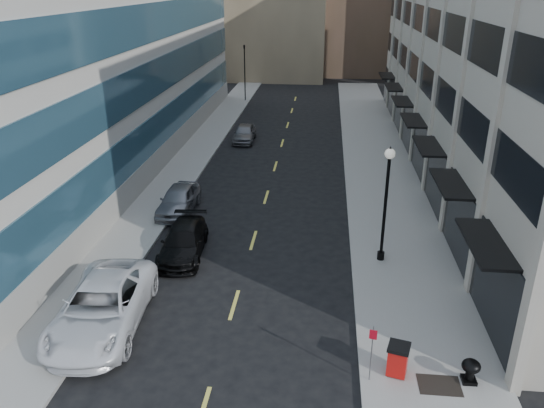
% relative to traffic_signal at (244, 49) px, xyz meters
% --- Properties ---
extents(sidewalk_right, '(5.00, 80.00, 0.15)m').
position_rel_traffic_signal_xyz_m(sidewalk_right, '(13.00, -28.00, -5.64)').
color(sidewalk_right, gray).
rests_on(sidewalk_right, ground).
extents(sidewalk_left, '(3.00, 80.00, 0.15)m').
position_rel_traffic_signal_xyz_m(sidewalk_left, '(-1.00, -28.00, -5.64)').
color(sidewalk_left, gray).
rests_on(sidewalk_left, ground).
extents(building_right, '(15.30, 46.50, 18.25)m').
position_rel_traffic_signal_xyz_m(building_right, '(22.44, -21.01, 3.28)').
color(building_right, '#AFA894').
rests_on(building_right, ground).
extents(building_left, '(16.14, 46.00, 20.00)m').
position_rel_traffic_signal_xyz_m(building_left, '(-10.45, -21.00, 4.27)').
color(building_left, beige).
rests_on(building_left, ground).
extents(skyline_stone, '(10.00, 14.00, 20.00)m').
position_rel_traffic_signal_xyz_m(skyline_stone, '(23.50, 18.00, 4.28)').
color(skyline_stone, '#AFA894').
rests_on(skyline_stone, ground).
extents(grate_far, '(1.40, 1.00, 0.01)m').
position_rel_traffic_signal_xyz_m(grate_far, '(13.10, -44.20, -5.56)').
color(grate_far, black).
rests_on(grate_far, sidewalk_right).
extents(road_centerline, '(0.15, 68.20, 0.01)m').
position_rel_traffic_signal_xyz_m(road_centerline, '(5.50, -31.00, -5.71)').
color(road_centerline, '#D8CC4C').
rests_on(road_centerline, ground).
extents(traffic_signal, '(0.66, 0.66, 6.98)m').
position_rel_traffic_signal_xyz_m(traffic_signal, '(0.00, 0.00, 0.00)').
color(traffic_signal, black).
rests_on(traffic_signal, ground).
extents(car_white_van, '(3.52, 6.81, 1.83)m').
position_rel_traffic_signal_xyz_m(car_white_van, '(0.70, -42.00, -4.80)').
color(car_white_van, white).
rests_on(car_white_van, ground).
extents(car_black_pickup, '(2.35, 5.04, 1.42)m').
position_rel_traffic_signal_xyz_m(car_black_pickup, '(2.30, -35.90, -5.01)').
color(car_black_pickup, black).
rests_on(car_black_pickup, ground).
extents(car_silver_sedan, '(1.93, 4.62, 1.56)m').
position_rel_traffic_signal_xyz_m(car_silver_sedan, '(0.70, -30.80, -4.94)').
color(car_silver_sedan, gray).
rests_on(car_silver_sedan, ground).
extents(car_grey_sedan, '(1.75, 4.21, 1.43)m').
position_rel_traffic_signal_xyz_m(car_grey_sedan, '(2.30, -15.76, -5.00)').
color(car_grey_sedan, slate).
rests_on(car_grey_sedan, ground).
extents(trash_bin, '(0.88, 0.89, 1.16)m').
position_rel_traffic_signal_xyz_m(trash_bin, '(11.74, -43.76, -4.94)').
color(trash_bin, '#B30F0B').
rests_on(trash_bin, sidewalk_right).
extents(lamppost, '(0.47, 0.47, 5.66)m').
position_rel_traffic_signal_xyz_m(lamppost, '(11.90, -35.65, -2.25)').
color(lamppost, black).
rests_on(lamppost, sidewalk_right).
extents(sign_post, '(0.25, 0.09, 2.16)m').
position_rel_traffic_signal_xyz_m(sign_post, '(10.80, -44.18, -4.16)').
color(sign_post, slate).
rests_on(sign_post, sidewalk_right).
extents(urn_planter, '(0.62, 0.62, 0.86)m').
position_rel_traffic_signal_xyz_m(urn_planter, '(14.10, -43.92, -5.04)').
color(urn_planter, black).
rests_on(urn_planter, sidewalk_right).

